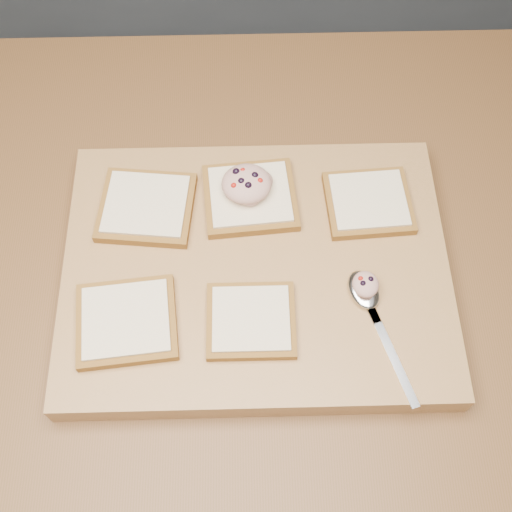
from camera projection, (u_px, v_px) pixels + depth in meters
The scene contains 11 objects.
ground at pixel (295, 403), 1.71m from camera, with size 4.00×4.00×0.00m, color #515459.
island_counter at pixel (307, 343), 1.31m from camera, with size 2.00×0.80×0.90m.
cutting_board at pixel (256, 270), 0.87m from camera, with size 0.51×0.39×0.04m, color tan.
bread_far_left at pixel (146, 207), 0.88m from camera, with size 0.14×0.13×0.02m.
bread_far_center at pixel (250, 197), 0.89m from camera, with size 0.13×0.12×0.02m.
bread_far_right at pixel (368, 202), 0.88m from camera, with size 0.12×0.11×0.02m.
bread_near_left at pixel (126, 321), 0.80m from camera, with size 0.13×0.12×0.02m.
bread_near_center at pixel (251, 320), 0.80m from camera, with size 0.11×0.10×0.02m.
tuna_salad_dollop at pixel (246, 184), 0.87m from camera, with size 0.07×0.06×0.03m.
spoon at pixel (368, 299), 0.82m from camera, with size 0.08×0.19×0.01m.
spoon_salad at pixel (366, 284), 0.81m from camera, with size 0.03×0.04×0.02m.
Camera 1 is at (-0.11, -0.46, 1.69)m, focal length 45.00 mm.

